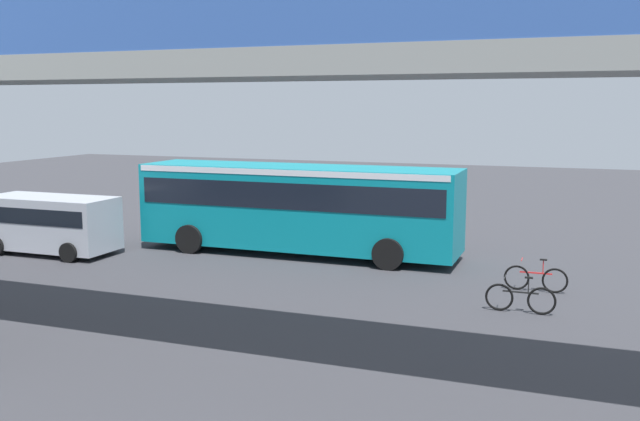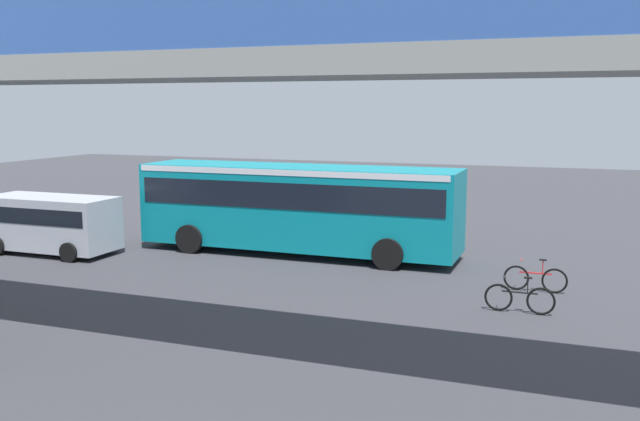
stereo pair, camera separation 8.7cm
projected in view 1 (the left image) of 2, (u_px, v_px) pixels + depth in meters
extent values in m
plane|color=#38383D|center=(268.00, 251.00, 25.44)|extent=(80.00, 80.00, 0.00)
cube|color=#0C8493|center=(298.00, 206.00, 24.74)|extent=(11.50, 2.55, 2.86)
cube|color=black|center=(298.00, 192.00, 24.66)|extent=(11.04, 2.59, 0.90)
cube|color=white|center=(297.00, 170.00, 24.54)|extent=(11.27, 2.58, 0.20)
cube|color=black|center=(159.00, 190.00, 26.68)|extent=(0.04, 2.24, 1.20)
cylinder|color=black|center=(190.00, 239.00, 25.01)|extent=(1.04, 0.30, 1.04)
cylinder|color=black|center=(224.00, 227.00, 27.37)|extent=(1.04, 0.30, 1.04)
cylinder|color=black|center=(388.00, 254.00, 22.47)|extent=(1.04, 0.30, 1.04)
cylinder|color=black|center=(407.00, 240.00, 24.83)|extent=(1.04, 0.30, 1.04)
cube|color=#B7BCC6|center=(51.00, 223.00, 24.89)|extent=(4.80, 1.95, 1.86)
cube|color=black|center=(50.00, 213.00, 24.84)|extent=(4.42, 1.98, 0.56)
cylinder|color=black|center=(37.00, 236.00, 26.46)|extent=(0.68, 0.22, 0.68)
cylinder|color=black|center=(69.00, 252.00, 23.56)|extent=(0.68, 0.22, 0.68)
cylinder|color=black|center=(106.00, 242.00, 25.37)|extent=(0.68, 0.22, 0.68)
torus|color=black|center=(517.00, 277.00, 20.04)|extent=(0.72, 0.06, 0.72)
torus|color=black|center=(555.00, 281.00, 19.68)|extent=(0.72, 0.06, 0.72)
cube|color=red|center=(536.00, 273.00, 19.84)|extent=(0.89, 0.04, 0.04)
cylinder|color=red|center=(543.00, 267.00, 19.74)|extent=(0.03, 0.03, 0.40)
cube|color=black|center=(544.00, 260.00, 19.71)|extent=(0.20, 0.08, 0.04)
cylinder|color=red|center=(522.00, 259.00, 19.92)|extent=(0.02, 0.44, 0.02)
torus|color=black|center=(499.00, 297.00, 18.00)|extent=(0.72, 0.06, 0.72)
torus|color=black|center=(542.00, 301.00, 17.63)|extent=(0.72, 0.06, 0.72)
cube|color=black|center=(521.00, 292.00, 17.79)|extent=(0.89, 0.04, 0.04)
cylinder|color=black|center=(529.00, 285.00, 17.69)|extent=(0.03, 0.03, 0.40)
cube|color=black|center=(529.00, 278.00, 17.66)|extent=(0.20, 0.08, 0.04)
cylinder|color=black|center=(505.00, 277.00, 17.87)|extent=(0.02, 0.44, 0.02)
cylinder|color=#2D2D38|center=(112.00, 234.00, 26.44)|extent=(0.32, 0.32, 0.85)
cylinder|color=navy|center=(111.00, 214.00, 26.32)|extent=(0.38, 0.38, 0.70)
sphere|color=tan|center=(110.00, 201.00, 26.25)|extent=(0.22, 0.22, 0.22)
cube|color=silver|center=(395.00, 243.00, 26.87)|extent=(2.00, 0.20, 0.01)
cube|color=silver|center=(299.00, 236.00, 28.25)|extent=(2.00, 0.20, 0.01)
cube|color=silver|center=(213.00, 230.00, 29.63)|extent=(2.00, 0.20, 0.01)
cube|color=gray|center=(63.00, 70.00, 14.94)|extent=(31.75, 2.60, 0.50)
cube|color=#3359A5|center=(99.00, 37.00, 15.98)|extent=(31.75, 0.08, 1.10)
cube|color=#3359A5|center=(17.00, 26.00, 13.66)|extent=(31.75, 0.08, 1.10)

